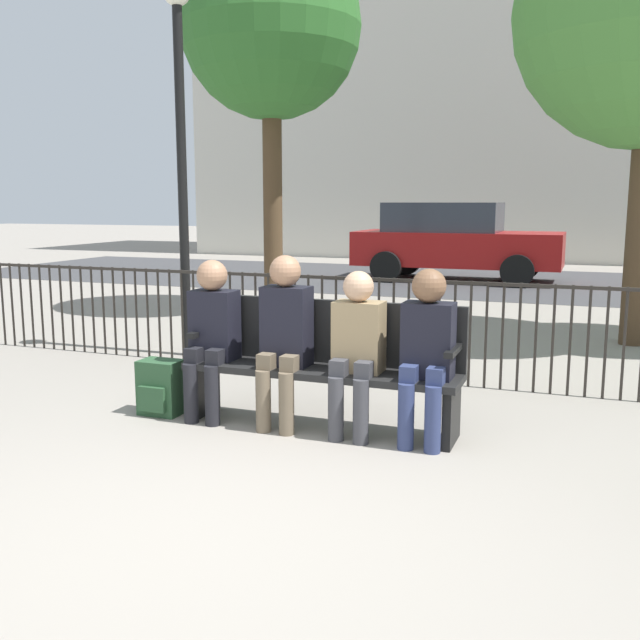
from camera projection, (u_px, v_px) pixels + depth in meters
name	position (u px, v px, depth m)	size (l,w,h in m)	color
ground_plane	(195.00, 530.00, 3.58)	(80.00, 80.00, 0.00)	gray
park_bench	(324.00, 359.00, 5.20)	(2.04, 0.45, 0.92)	black
seated_person_0	(211.00, 329.00, 5.35)	(0.34, 0.39, 1.21)	black
seated_person_1	(284.00, 331.00, 5.14)	(0.34, 0.39, 1.26)	brown
seated_person_2	(357.00, 344.00, 4.95)	(0.34, 0.39, 1.16)	#3D3D42
seated_person_3	(427.00, 345.00, 4.78)	(0.34, 0.39, 1.20)	navy
backpack	(161.00, 388.00, 5.52)	(0.32, 0.26, 0.43)	#284C2D
fence_railing	(379.00, 319.00, 6.58)	(9.01, 0.03, 0.95)	#2D2823
tree_0	(271.00, 30.00, 9.99)	(2.55, 2.55, 5.33)	#4C3823
lamp_post	(180.00, 114.00, 7.29)	(0.28, 0.28, 3.84)	black
street_surface	(497.00, 282.00, 14.65)	(24.00, 6.00, 0.01)	#3D3D3F
parked_car_1	(454.00, 240.00, 14.85)	(4.20, 1.94, 1.62)	maroon
building_facade	(539.00, 50.00, 21.03)	(20.00, 6.00, 12.12)	beige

